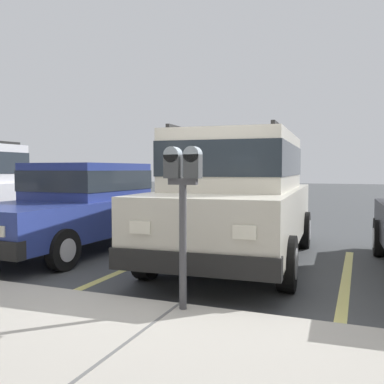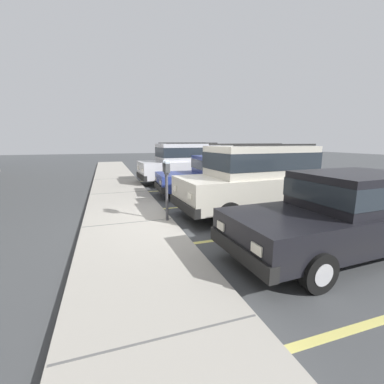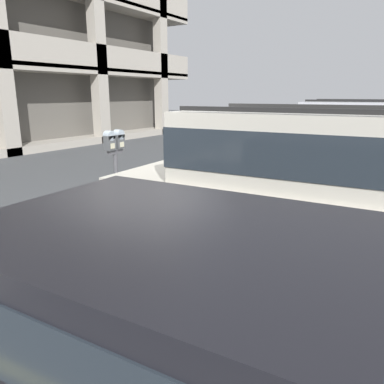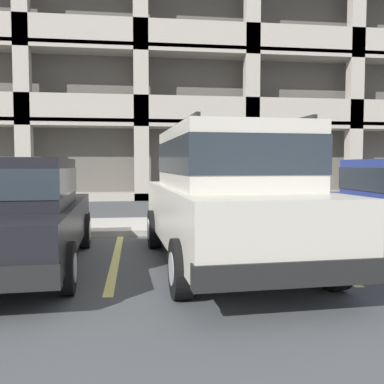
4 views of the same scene
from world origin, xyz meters
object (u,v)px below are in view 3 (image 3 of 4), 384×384
red_sedan (144,338)px  blue_coupe (360,138)px  silver_suv (303,187)px  dark_hatchback (343,169)px  parking_meter_near (115,156)px

red_sedan → blue_coupe: blue_coupe is taller
red_sedan → silver_suv: bearing=-3.3°
dark_hatchback → red_sedan: bearing=-177.3°
silver_suv → red_sedan: (-2.95, 0.04, -0.27)m
blue_coupe → silver_suv: bearing=179.9°
red_sedan → dark_hatchback: bearing=-2.2°
silver_suv → dark_hatchback: (2.89, 0.07, -0.27)m
dark_hatchback → parking_meter_near: bearing=141.1°
silver_suv → dark_hatchback: bearing=-1.8°
silver_suv → parking_meter_near: size_ratio=3.19×
blue_coupe → parking_meter_near: blue_coupe is taller
dark_hatchback → blue_coupe: size_ratio=0.93×
blue_coupe → parking_meter_near: size_ratio=3.19×
red_sedan → parking_meter_near: (2.72, 2.77, 0.43)m
red_sedan → dark_hatchback: same height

